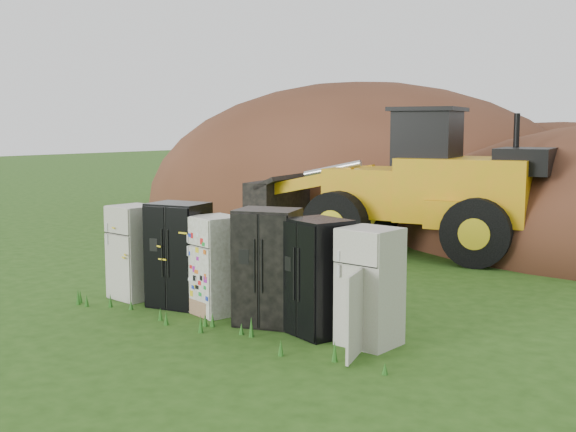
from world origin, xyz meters
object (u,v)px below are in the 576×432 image
fridge_dark_mid (268,267)px  fridge_black_right (318,277)px  fridge_leftmost (135,252)px  fridge_open_door (370,287)px  wheel_loader (391,180)px  fridge_black_side (179,255)px  fridge_sticker (216,265)px

fridge_dark_mid → fridge_black_right: fridge_dark_mid is taller
fridge_leftmost → fridge_open_door: 4.73m
fridge_leftmost → fridge_dark_mid: (2.93, 0.02, 0.06)m
fridge_dark_mid → wheel_loader: bearing=85.1°
fridge_open_door → fridge_black_side: bearing=-175.6°
fridge_sticker → fridge_dark_mid: (1.05, -0.00, 0.09)m
fridge_sticker → fridge_black_right: (1.99, -0.02, 0.05)m
fridge_dark_mid → wheel_loader: wheel_loader is taller
fridge_leftmost → fridge_black_side: bearing=8.5°
fridge_leftmost → wheel_loader: wheel_loader is taller
fridge_black_side → wheel_loader: bearing=77.0°
wheel_loader → fridge_black_right: bearing=-79.5°
fridge_dark_mid → wheel_loader: size_ratio=0.25×
fridge_open_door → fridge_sticker: bearing=-175.4°
fridge_dark_mid → fridge_sticker: bearing=162.5°
fridge_black_side → fridge_black_right: 2.83m
fridge_sticker → fridge_open_door: (2.85, -0.03, 0.02)m
fridge_leftmost → fridge_open_door: fridge_leftmost is taller
fridge_black_right → wheel_loader: size_ratio=0.24×
fridge_black_right → fridge_open_door: fridge_black_right is taller
fridge_sticker → wheel_loader: (-0.50, 7.00, 0.94)m
fridge_sticker → fridge_open_door: bearing=14.8°
fridge_black_side → wheel_loader: 7.04m
fridge_black_side → fridge_sticker: 0.85m
fridge_sticker → fridge_open_door: 2.85m
fridge_black_right → fridge_open_door: bearing=18.6°
fridge_black_side → wheel_loader: size_ratio=0.24×
fridge_black_side → fridge_open_door: (3.69, -0.05, -0.06)m
fridge_black_side → fridge_black_right: (2.83, -0.04, -0.03)m
fridge_sticker → fridge_black_side: bearing=-166.3°
fridge_open_door → fridge_dark_mid: bearing=-175.6°
fridge_black_right → fridge_sticker: bearing=-161.2°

